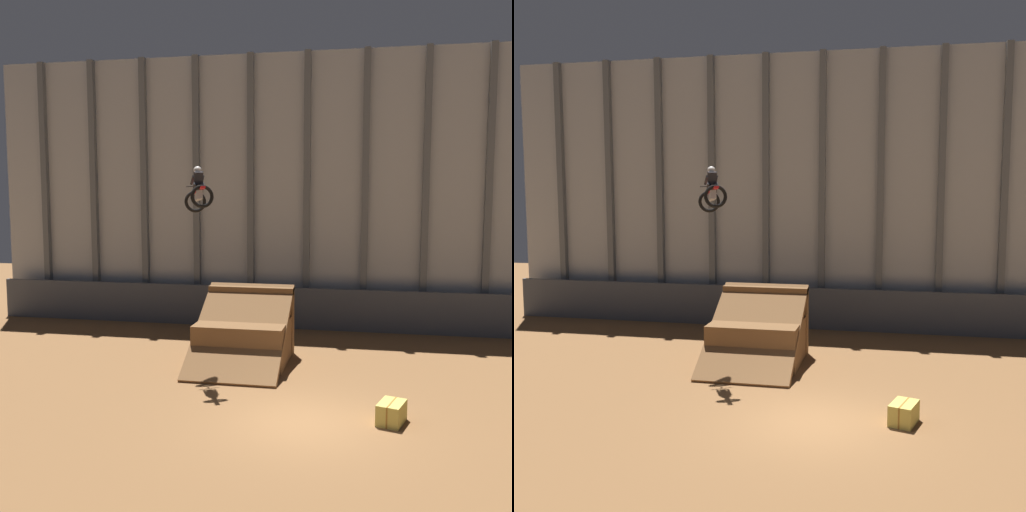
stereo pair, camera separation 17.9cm
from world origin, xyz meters
The scene contains 6 objects.
ground_plane centered at (0.00, 0.00, 0.00)m, with size 60.00×60.00×0.00m, color brown.
arena_back_wall centered at (0.00, 11.66, 6.04)m, with size 32.00×0.40×12.08m.
lower_barrier centered at (0.00, 10.73, 0.91)m, with size 31.36×0.20×1.82m.
dirt_ramp centered at (-2.72, 5.38, 0.93)m, with size 3.16×4.20×2.68m.
rider_bike_solo centered at (-3.89, 3.69, 5.99)m, with size 1.35×1.75×1.54m.
hay_bale_trackside centered at (2.25, 0.44, 0.28)m, with size 0.83×1.03×0.57m.
Camera 2 is at (1.92, -14.94, 5.99)m, focal length 42.00 mm.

